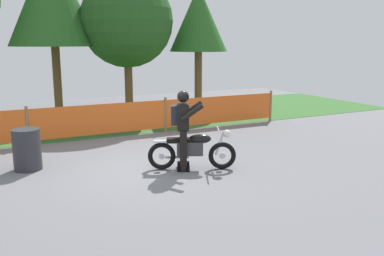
{
  "coord_description": "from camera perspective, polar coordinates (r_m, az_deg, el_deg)",
  "views": [
    {
      "loc": [
        -3.01,
        -8.3,
        2.68
      ],
      "look_at": [
        0.93,
        -0.55,
        0.9
      ],
      "focal_mm": 39.56,
      "sensor_mm": 36.0,
      "label": 1
    }
  ],
  "objects": [
    {
      "name": "tree_rightmost",
      "position": [
        15.96,
        0.87,
        14.39
      ],
      "size": [
        2.12,
        2.12,
        4.68
      ],
      "color": "brown",
      "rests_on": "ground"
    },
    {
      "name": "oil_drum",
      "position": [
        9.62,
        -21.36,
        -2.71
      ],
      "size": [
        0.58,
        0.58,
        0.88
      ],
      "primitive_type": "cylinder",
      "color": "#2D2D33",
      "rests_on": "ground"
    },
    {
      "name": "barrier_fence",
      "position": [
        12.12,
        -12.1,
        1.15
      ],
      "size": [
        11.81,
        0.08,
        1.05
      ],
      "color": "olive",
      "rests_on": "ground"
    },
    {
      "name": "motorcycle_lead",
      "position": [
        8.98,
        0.08,
        -2.92
      ],
      "size": [
        1.75,
        0.94,
        0.89
      ],
      "rotation": [
        0.0,
        0.0,
        -0.44
      ],
      "color": "black",
      "rests_on": "ground"
    },
    {
      "name": "rider_lead",
      "position": [
        8.86,
        -1.24,
        0.32
      ],
      "size": [
        0.78,
        0.69,
        1.69
      ],
      "rotation": [
        0.0,
        0.0,
        -0.44
      ],
      "color": "black",
      "rests_on": "ground"
    },
    {
      "name": "tree_near_right",
      "position": [
        15.18,
        -8.78,
        14.03
      ],
      "size": [
        3.2,
        3.2,
        4.98
      ],
      "color": "brown",
      "rests_on": "ground"
    },
    {
      "name": "grass_verge",
      "position": [
        14.91,
        -14.82,
        0.85
      ],
      "size": [
        24.0,
        5.63,
        0.01
      ],
      "primitive_type": "cube",
      "color": "#386B2D",
      "rests_on": "ground"
    },
    {
      "name": "ground",
      "position": [
        9.23,
        -6.71,
        -5.45
      ],
      "size": [
        24.0,
        24.0,
        0.02
      ],
      "primitive_type": "cube",
      "color": "slate"
    }
  ]
}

